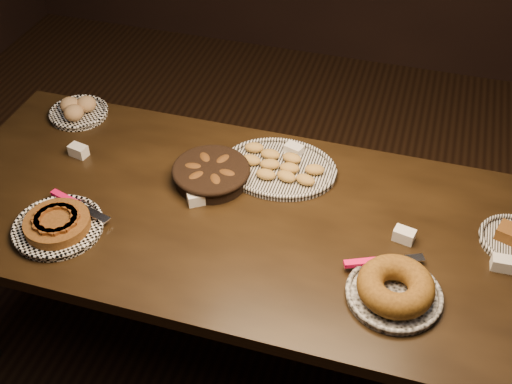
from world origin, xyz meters
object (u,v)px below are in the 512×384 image
(buffet_table, at_px, (264,233))
(bundt_cake_plate, at_px, (395,289))
(madeleine_platter, at_px, (279,167))
(apple_tart_plate, at_px, (58,225))

(buffet_table, relative_size, bundt_cake_plate, 7.09)
(madeleine_platter, bearing_deg, bundt_cake_plate, -36.25)
(buffet_table, relative_size, apple_tart_plate, 7.55)
(bundt_cake_plate, bearing_deg, buffet_table, 136.26)
(bundt_cake_plate, bearing_deg, madeleine_platter, 116.73)
(bundt_cake_plate, bearing_deg, apple_tart_plate, 162.68)
(buffet_table, relative_size, madeleine_platter, 5.53)
(apple_tart_plate, relative_size, madeleine_platter, 0.73)
(apple_tart_plate, bearing_deg, madeleine_platter, 44.04)
(apple_tart_plate, relative_size, bundt_cake_plate, 0.94)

